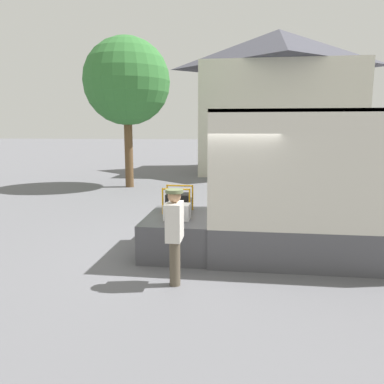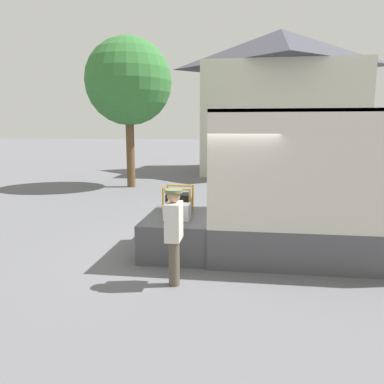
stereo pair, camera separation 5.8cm
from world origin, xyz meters
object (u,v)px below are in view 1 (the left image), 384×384
at_px(microwave, 177,212).
at_px(street_tree, 127,82).
at_px(portable_generator, 179,202).
at_px(worker_person, 175,228).

xyz_separation_m(microwave, street_tree, (-3.64, 8.74, 3.61)).
bearing_deg(portable_generator, worker_person, -82.47).
bearing_deg(microwave, street_tree, 112.62).
bearing_deg(worker_person, street_tree, 110.67).
height_order(portable_generator, worker_person, worker_person).
distance_m(microwave, worker_person, 1.48).
bearing_deg(worker_person, microwave, 98.11).
bearing_deg(microwave, worker_person, -81.89).
relative_size(worker_person, street_tree, 0.25).
relative_size(portable_generator, worker_person, 0.38).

